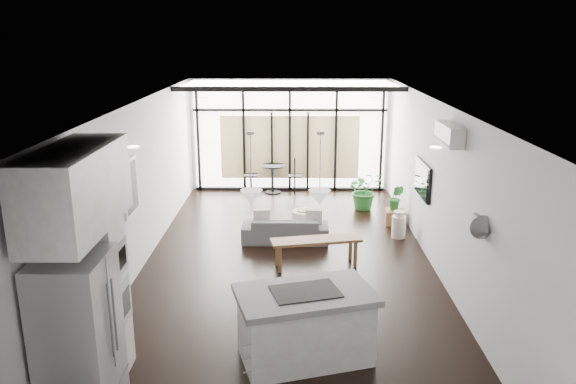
{
  "coord_description": "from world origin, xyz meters",
  "views": [
    {
      "loc": [
        0.09,
        -8.96,
        3.88
      ],
      "look_at": [
        0.0,
        0.3,
        1.25
      ],
      "focal_mm": 35.0,
      "sensor_mm": 36.0,
      "label": 1
    }
  ],
  "objects_px": {
    "tv": "(423,179)",
    "island": "(305,325)",
    "pouf": "(304,220)",
    "sofa": "(285,225)",
    "milk_can": "(399,224)",
    "console_bench": "(316,252)",
    "fridge": "(79,336)"
  },
  "relations": [
    {
      "from": "tv",
      "to": "island",
      "type": "bearing_deg",
      "value": -120.1
    },
    {
      "from": "island",
      "to": "pouf",
      "type": "bearing_deg",
      "value": 72.85
    },
    {
      "from": "sofa",
      "to": "milk_can",
      "type": "height_order",
      "value": "sofa"
    },
    {
      "from": "sofa",
      "to": "tv",
      "type": "bearing_deg",
      "value": 175.52
    },
    {
      "from": "island",
      "to": "pouf",
      "type": "xyz_separation_m",
      "value": [
        0.07,
        4.73,
        -0.25
      ]
    },
    {
      "from": "console_bench",
      "to": "sofa",
      "type": "bearing_deg",
      "value": 103.05
    },
    {
      "from": "milk_can",
      "to": "tv",
      "type": "distance_m",
      "value": 1.16
    },
    {
      "from": "console_bench",
      "to": "milk_can",
      "type": "height_order",
      "value": "milk_can"
    },
    {
      "from": "console_bench",
      "to": "pouf",
      "type": "height_order",
      "value": "console_bench"
    },
    {
      "from": "console_bench",
      "to": "fridge",
      "type": "bearing_deg",
      "value": -135.39
    },
    {
      "from": "fridge",
      "to": "milk_can",
      "type": "xyz_separation_m",
      "value": [
        4.27,
        5.3,
        -0.61
      ]
    },
    {
      "from": "fridge",
      "to": "milk_can",
      "type": "distance_m",
      "value": 6.84
    },
    {
      "from": "sofa",
      "to": "tv",
      "type": "height_order",
      "value": "tv"
    },
    {
      "from": "sofa",
      "to": "tv",
      "type": "relative_size",
      "value": 1.5
    },
    {
      "from": "console_bench",
      "to": "pouf",
      "type": "xyz_separation_m",
      "value": [
        -0.18,
        1.87,
        -0.05
      ]
    },
    {
      "from": "fridge",
      "to": "milk_can",
      "type": "height_order",
      "value": "fridge"
    },
    {
      "from": "console_bench",
      "to": "pouf",
      "type": "bearing_deg",
      "value": 83.82
    },
    {
      "from": "console_bench",
      "to": "tv",
      "type": "xyz_separation_m",
      "value": [
        1.97,
        0.97,
        1.05
      ]
    },
    {
      "from": "pouf",
      "to": "milk_can",
      "type": "xyz_separation_m",
      "value": [
        1.85,
        -0.44,
        0.07
      ]
    },
    {
      "from": "pouf",
      "to": "milk_can",
      "type": "height_order",
      "value": "milk_can"
    },
    {
      "from": "fridge",
      "to": "pouf",
      "type": "distance_m",
      "value": 6.27
    },
    {
      "from": "island",
      "to": "pouf",
      "type": "height_order",
      "value": "island"
    },
    {
      "from": "pouf",
      "to": "tv",
      "type": "distance_m",
      "value": 2.58
    },
    {
      "from": "island",
      "to": "milk_can",
      "type": "distance_m",
      "value": 4.7
    },
    {
      "from": "fridge",
      "to": "tv",
      "type": "height_order",
      "value": "fridge"
    },
    {
      "from": "pouf",
      "to": "milk_can",
      "type": "distance_m",
      "value": 1.91
    },
    {
      "from": "fridge",
      "to": "tv",
      "type": "bearing_deg",
      "value": 46.7
    },
    {
      "from": "island",
      "to": "pouf",
      "type": "relative_size",
      "value": 3.27
    },
    {
      "from": "milk_can",
      "to": "pouf",
      "type": "bearing_deg",
      "value": 166.54
    },
    {
      "from": "milk_can",
      "to": "tv",
      "type": "relative_size",
      "value": 0.49
    },
    {
      "from": "console_bench",
      "to": "island",
      "type": "bearing_deg",
      "value": -106.49
    },
    {
      "from": "fridge",
      "to": "tv",
      "type": "relative_size",
      "value": 1.6
    }
  ]
}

